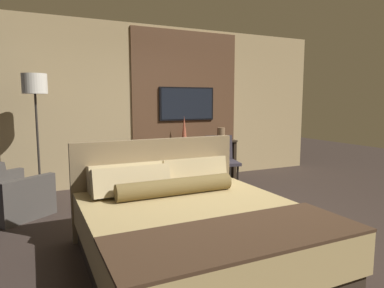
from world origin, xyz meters
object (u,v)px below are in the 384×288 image
(armchair_by_window, at_px, (11,197))
(floor_lamp, at_px, (35,95))
(bed, at_px, (192,229))
(desk, at_px, (192,154))
(vase_tall, at_px, (184,129))
(book, at_px, (197,140))
(desk_chair, at_px, (221,157))
(vase_short, at_px, (221,134))
(tv, at_px, (187,104))

(armchair_by_window, distance_m, floor_lamp, 1.45)
(bed, bearing_deg, desk, 64.64)
(vase_tall, bearing_deg, book, -14.66)
(bed, relative_size, floor_lamp, 1.14)
(desk_chair, relative_size, armchair_by_window, 0.86)
(floor_lamp, bearing_deg, armchair_by_window, -123.53)
(armchair_by_window, xyz_separation_m, floor_lamp, (0.36, 0.54, 1.30))
(book, bearing_deg, vase_tall, 165.34)
(desk, xyz_separation_m, floor_lamp, (-2.59, -0.30, 1.06))
(vase_tall, height_order, book, vase_tall)
(desk_chair, distance_m, vase_short, 0.69)
(bed, bearing_deg, armchair_by_window, 125.85)
(bed, xyz_separation_m, vase_tall, (1.27, 3.00, 0.65))
(floor_lamp, bearing_deg, vase_short, 3.75)
(vase_short, bearing_deg, vase_tall, 169.43)
(tv, xyz_separation_m, armchair_by_window, (-2.94, -1.05, -1.16))
(desk, relative_size, floor_lamp, 0.86)
(armchair_by_window, height_order, vase_short, vase_short)
(floor_lamp, distance_m, vase_tall, 2.54)
(desk, bearing_deg, desk_chair, -67.18)
(desk_chair, distance_m, floor_lamp, 3.04)
(tv, distance_m, book, 0.70)
(floor_lamp, bearing_deg, bed, -66.08)
(tv, bearing_deg, floor_lamp, -168.76)
(tv, relative_size, floor_lamp, 0.59)
(tv, distance_m, floor_lamp, 2.64)
(tv, bearing_deg, book, -69.97)
(desk_chair, bearing_deg, desk, 125.83)
(vase_tall, height_order, vase_short, vase_tall)
(desk_chair, xyz_separation_m, vase_short, (0.30, 0.52, 0.34))
(tv, bearing_deg, desk_chair, -72.78)
(armchair_by_window, xyz_separation_m, book, (3.03, 0.81, 0.50))
(desk_chair, bearing_deg, armchair_by_window, -162.99)
(book, bearing_deg, armchair_by_window, -164.94)
(desk, relative_size, vase_short, 6.92)
(desk, bearing_deg, floor_lamp, -173.47)
(tv, bearing_deg, desk, -90.00)
(desk, bearing_deg, vase_tall, 163.71)
(desk, xyz_separation_m, vase_short, (0.56, -0.09, 0.36))
(tv, bearing_deg, bed, -113.82)
(vase_short, relative_size, book, 1.03)
(vase_tall, bearing_deg, armchair_by_window, -162.70)
(tv, height_order, armchair_by_window, tv)
(desk, height_order, tv, tv)
(armchair_by_window, bearing_deg, desk, -109.28)
(armchair_by_window, height_order, book, book)
(tv, height_order, desk_chair, tv)
(tv, height_order, floor_lamp, floor_lamp)
(vase_tall, bearing_deg, tv, 52.21)
(desk, relative_size, armchair_by_window, 1.55)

